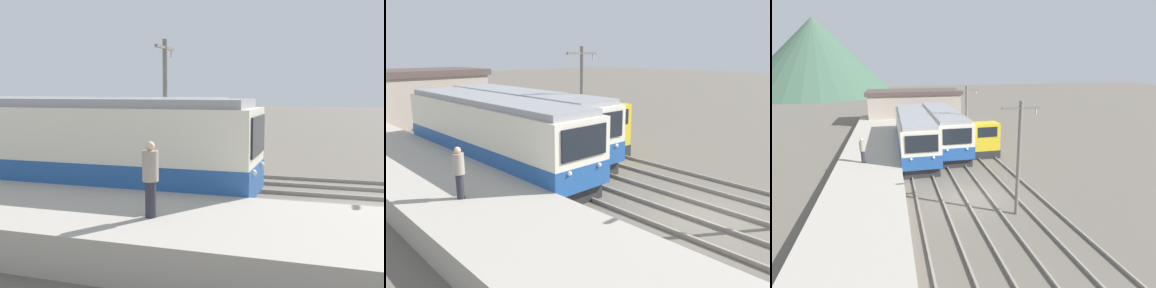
# 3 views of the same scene
# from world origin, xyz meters

# --- Properties ---
(ground_plane) EXTENTS (200.00, 200.00, 0.00)m
(ground_plane) POSITION_xyz_m (0.00, 0.00, 0.00)
(ground_plane) COLOR #665E54
(platform_left) EXTENTS (4.50, 54.00, 0.97)m
(platform_left) POSITION_xyz_m (-6.25, 0.00, 0.49)
(platform_left) COLOR #ADA599
(platform_left) RESTS_ON ground
(track_left) EXTENTS (1.54, 60.00, 0.14)m
(track_left) POSITION_xyz_m (-2.60, 0.00, 0.07)
(track_left) COLOR gray
(track_left) RESTS_ON ground
(track_center) EXTENTS (1.54, 60.00, 0.14)m
(track_center) POSITION_xyz_m (0.20, 0.00, 0.07)
(track_center) COLOR gray
(track_center) RESTS_ON ground
(track_right) EXTENTS (1.54, 60.00, 0.14)m
(track_right) POSITION_xyz_m (3.20, 0.00, 0.07)
(track_right) COLOR gray
(track_right) RESTS_ON ground
(commuter_train_left) EXTENTS (2.84, 13.43, 3.68)m
(commuter_train_left) POSITION_xyz_m (-2.60, 10.24, 1.71)
(commuter_train_left) COLOR #28282B
(commuter_train_left) RESTS_ON ground
(commuter_train_center) EXTENTS (2.84, 12.76, 3.68)m
(commuter_train_center) POSITION_xyz_m (0.20, 11.46, 1.71)
(commuter_train_center) COLOR #28282B
(commuter_train_center) RESTS_ON ground
(shunting_locomotive) EXTENTS (2.40, 4.80, 3.00)m
(shunting_locomotive) POSITION_xyz_m (3.20, 9.11, 1.21)
(shunting_locomotive) COLOR #28282B
(shunting_locomotive) RESTS_ON ground
(catenary_mast_mid) EXTENTS (2.00, 0.20, 6.08)m
(catenary_mast_mid) POSITION_xyz_m (1.71, 8.22, 3.35)
(catenary_mast_mid) COLOR slate
(catenary_mast_mid) RESTS_ON ground
(person_on_platform) EXTENTS (0.38, 0.38, 1.80)m
(person_on_platform) POSITION_xyz_m (-6.64, 5.44, 1.96)
(person_on_platform) COLOR #282833
(person_on_platform) RESTS_ON platform_left
(station_building) EXTENTS (12.60, 6.30, 4.38)m
(station_building) POSITION_xyz_m (-1.31, 26.00, 2.21)
(station_building) COLOR #AD9E8E
(station_building) RESTS_ON ground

